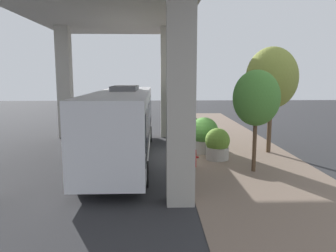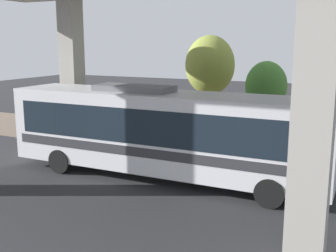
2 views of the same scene
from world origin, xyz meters
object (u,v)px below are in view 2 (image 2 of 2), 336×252
object	(u,v)px
planter_front	(182,132)
planter_back	(215,137)
street_tree_near	(266,86)
street_tree_far	(210,65)
fire_hydrant	(233,153)
bus	(163,130)
planter_middle	(132,132)

from	to	relation	value
planter_front	planter_back	distance (m)	1.64
planter_front	street_tree_near	size ratio (longest dim) A/B	0.44
street_tree_far	fire_hydrant	bearing A→B (deg)	32.50
planter_back	street_tree_far	world-z (taller)	street_tree_far
bus	planter_middle	size ratio (longest dim) A/B	7.65
bus	street_tree_far	bearing A→B (deg)	-172.94
bus	planter_back	bearing A→B (deg)	174.00
fire_hydrant	planter_middle	xyz separation A→B (m)	(-0.43, -5.52, 0.38)
bus	fire_hydrant	world-z (taller)	bus
planter_back	street_tree_far	size ratio (longest dim) A/B	0.28
bus	planter_back	distance (m)	4.90
bus	fire_hydrant	xyz separation A→B (m)	(-3.40, 1.86, -1.54)
fire_hydrant	street_tree_near	distance (m)	3.86
bus	planter_back	xyz separation A→B (m)	(-4.73, 0.50, -1.20)
street_tree_near	planter_front	bearing A→B (deg)	-65.58
planter_front	planter_middle	world-z (taller)	planter_front
planter_front	street_tree_near	world-z (taller)	street_tree_near
bus	planter_middle	bearing A→B (deg)	-136.33
planter_front	planter_middle	xyz separation A→B (m)	(0.45, -2.59, -0.16)
planter_front	street_tree_far	bearing A→B (deg)	178.45
fire_hydrant	street_tree_far	xyz separation A→B (m)	(-4.45, -2.84, 3.63)
planter_middle	street_tree_far	world-z (taller)	street_tree_far
bus	planter_front	xyz separation A→B (m)	(-4.28, -1.07, -1.01)
bus	street_tree_near	bearing A→B (deg)	156.24
fire_hydrant	planter_middle	bearing A→B (deg)	-94.45
bus	planter_back	size ratio (longest dim) A/B	7.95
planter_back	street_tree_near	xyz separation A→B (m)	(-1.23, 2.13, 2.46)
planter_back	street_tree_near	distance (m)	3.47
street_tree_near	street_tree_far	distance (m)	4.15
fire_hydrant	street_tree_near	bearing A→B (deg)	163.43
planter_back	street_tree_near	bearing A→B (deg)	120.07
bus	street_tree_near	distance (m)	6.63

